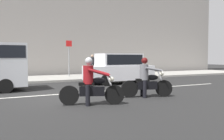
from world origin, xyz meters
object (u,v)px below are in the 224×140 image
object	(u,v)px
motorcycle_with_rider_crimson	(92,86)
motorcycle_with_rider_gray	(147,81)
street_sign_post	(69,55)
pedestrian_bystander	(92,63)
parked_hatchback_white	(119,68)

from	to	relation	value
motorcycle_with_rider_crimson	motorcycle_with_rider_gray	world-z (taller)	motorcycle_with_rider_crimson
motorcycle_with_rider_gray	street_sign_post	world-z (taller)	street_sign_post
street_sign_post	motorcycle_with_rider_crimson	bearing A→B (deg)	-102.96
pedestrian_bystander	street_sign_post	bearing A→B (deg)	-166.74
motorcycle_with_rider_crimson	motorcycle_with_rider_gray	xyz separation A→B (m)	(2.55, 0.48, -0.00)
motorcycle_with_rider_gray	parked_hatchback_white	world-z (taller)	parked_hatchback_white
motorcycle_with_rider_gray	pedestrian_bystander	xyz separation A→B (m)	(1.89, 10.23, 0.45)
street_sign_post	parked_hatchback_white	bearing A→B (deg)	-72.17
parked_hatchback_white	street_sign_post	bearing A→B (deg)	107.83
pedestrian_bystander	parked_hatchback_white	bearing A→B (deg)	-95.39
motorcycle_with_rider_gray	parked_hatchback_white	size ratio (longest dim) A/B	0.50
parked_hatchback_white	pedestrian_bystander	distance (m)	5.41
motorcycle_with_rider_gray	motorcycle_with_rider_crimson	bearing A→B (deg)	-169.28
street_sign_post	motorcycle_with_rider_gray	bearing A→B (deg)	-88.86
motorcycle_with_rider_crimson	parked_hatchback_white	distance (m)	6.63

